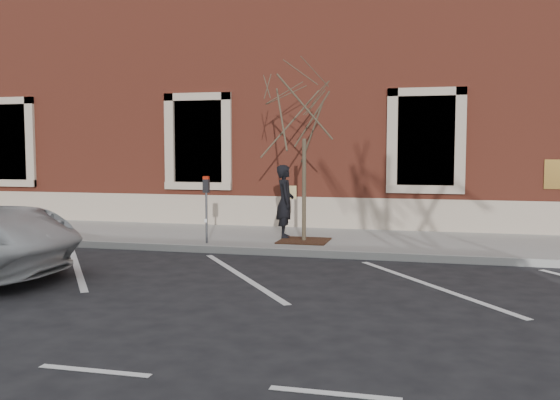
# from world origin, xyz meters

# --- Properties ---
(ground) EXTENTS (120.00, 120.00, 0.00)m
(ground) POSITION_xyz_m (0.00, 0.00, 0.00)
(ground) COLOR #28282B
(ground) RESTS_ON ground
(sidewalk_near) EXTENTS (40.00, 3.50, 0.15)m
(sidewalk_near) POSITION_xyz_m (0.00, 1.75, 0.07)
(sidewalk_near) COLOR gray
(sidewalk_near) RESTS_ON ground
(curb_near) EXTENTS (40.00, 0.12, 0.15)m
(curb_near) POSITION_xyz_m (0.00, -0.05, 0.07)
(curb_near) COLOR #9E9E99
(curb_near) RESTS_ON ground
(parking_stripes) EXTENTS (28.00, 4.40, 0.01)m
(parking_stripes) POSITION_xyz_m (0.00, -2.20, 0.00)
(parking_stripes) COLOR silver
(parking_stripes) RESTS_ON ground
(building_civic) EXTENTS (40.00, 8.62, 8.00)m
(building_civic) POSITION_xyz_m (0.00, 7.74, 4.00)
(building_civic) COLOR brown
(building_civic) RESTS_ON ground
(man) EXTENTS (0.56, 0.70, 1.69)m
(man) POSITION_xyz_m (-0.09, 1.44, 0.99)
(man) COLOR black
(man) RESTS_ON sidewalk_near
(parking_meter) EXTENTS (0.13, 0.10, 1.46)m
(parking_meter) POSITION_xyz_m (-1.57, 0.28, 1.16)
(parking_meter) COLOR #595B60
(parking_meter) RESTS_ON sidewalk_near
(tree_grate) EXTENTS (1.08, 1.08, 0.03)m
(tree_grate) POSITION_xyz_m (0.43, 1.06, 0.16)
(tree_grate) COLOR #3A2412
(tree_grate) RESTS_ON sidewalk_near
(sapling) EXTENTS (2.48, 2.48, 4.14)m
(sapling) POSITION_xyz_m (0.43, 1.06, 3.04)
(sapling) COLOR brown
(sapling) RESTS_ON sidewalk_near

